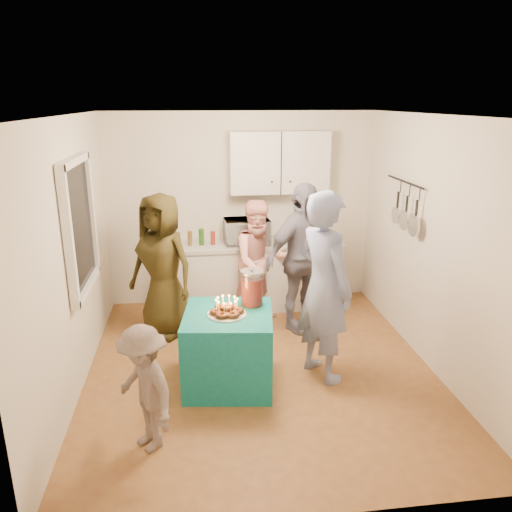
{
  "coord_description": "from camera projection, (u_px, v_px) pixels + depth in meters",
  "views": [
    {
      "loc": [
        -0.64,
        -4.65,
        2.74
      ],
      "look_at": [
        0.0,
        0.35,
        1.15
      ],
      "focal_mm": 35.0,
      "sensor_mm": 36.0,
      "label": 1
    }
  ],
  "objects": [
    {
      "name": "right_wall",
      "position": [
        433.0,
        246.0,
        5.13
      ],
      "size": [
        4.0,
        4.0,
        0.0
      ],
      "primitive_type": "plane",
      "color": "silver",
      "rests_on": "floor"
    },
    {
      "name": "party_table",
      "position": [
        229.0,
        349.0,
        4.94
      ],
      "size": [
        0.95,
        0.95,
        0.76
      ],
      "primitive_type": "cube",
      "rotation": [
        0.0,
        0.0,
        -0.13
      ],
      "color": "#117272",
      "rests_on": "floor"
    },
    {
      "name": "countertop",
      "position": [
        258.0,
        244.0,
        6.67
      ],
      "size": [
        2.24,
        0.62,
        0.05
      ],
      "primitive_type": "cube",
      "color": "beige",
      "rests_on": "counter"
    },
    {
      "name": "left_wall",
      "position": [
        71.0,
        259.0,
        4.69
      ],
      "size": [
        4.0,
        4.0,
        0.0
      ],
      "primitive_type": "plane",
      "color": "silver",
      "rests_on": "floor"
    },
    {
      "name": "man_birthday",
      "position": [
        324.0,
        287.0,
        4.92
      ],
      "size": [
        0.73,
        0.84,
        1.94
      ],
      "primitive_type": "imported",
      "rotation": [
        0.0,
        0.0,
        2.02
      ],
      "color": "#8794C5",
      "rests_on": "floor"
    },
    {
      "name": "window_night",
      "position": [
        79.0,
        226.0,
        4.91
      ],
      "size": [
        0.04,
        1.0,
        1.2
      ],
      "primitive_type": "cube",
      "color": "black",
      "rests_on": "left_wall"
    },
    {
      "name": "woman_back_right",
      "position": [
        301.0,
        258.0,
        6.0
      ],
      "size": [
        1.15,
        0.94,
        1.83
      ],
      "primitive_type": "imported",
      "rotation": [
        0.0,
        0.0,
        0.55
      ],
      "color": "black",
      "rests_on": "floor"
    },
    {
      "name": "child_near_left",
      "position": [
        144.0,
        389.0,
        3.96
      ],
      "size": [
        0.73,
        0.8,
        1.08
      ],
      "primitive_type": "imported",
      "rotation": [
        0.0,
        0.0,
        -0.97
      ],
      "color": "#62534E",
      "rests_on": "floor"
    },
    {
      "name": "microwave",
      "position": [
        247.0,
        231.0,
        6.6
      ],
      "size": [
        0.61,
        0.43,
        0.32
      ],
      "primitive_type": "imported",
      "rotation": [
        0.0,
        0.0,
        0.06
      ],
      "color": "white",
      "rests_on": "countertop"
    },
    {
      "name": "counter",
      "position": [
        258.0,
        276.0,
        6.81
      ],
      "size": [
        2.2,
        0.58,
        0.86
      ],
      "primitive_type": "cube",
      "color": "white",
      "rests_on": "floor"
    },
    {
      "name": "punch_jar",
      "position": [
        252.0,
        289.0,
        4.98
      ],
      "size": [
        0.22,
        0.22,
        0.34
      ],
      "primitive_type": "cylinder",
      "color": "red",
      "rests_on": "party_table"
    },
    {
      "name": "back_wall",
      "position": [
        241.0,
        210.0,
        6.81
      ],
      "size": [
        3.6,
        3.6,
        0.0
      ],
      "primitive_type": "plane",
      "color": "silver",
      "rests_on": "floor"
    },
    {
      "name": "woman_back_left",
      "position": [
        162.0,
        266.0,
        5.88
      ],
      "size": [
        1.01,
        0.93,
        1.73
      ],
      "primitive_type": "imported",
      "rotation": [
        0.0,
        0.0,
        -0.6
      ],
      "color": "#544718",
      "rests_on": "floor"
    },
    {
      "name": "pot_rack",
      "position": [
        401.0,
        204.0,
        5.69
      ],
      "size": [
        0.12,
        1.0,
        0.6
      ],
      "primitive_type": "cube",
      "color": "black",
      "rests_on": "right_wall"
    },
    {
      "name": "floor",
      "position": [
        260.0,
        369.0,
        5.3
      ],
      "size": [
        4.0,
        4.0,
        0.0
      ],
      "primitive_type": "plane",
      "color": "brown",
      "rests_on": "ground"
    },
    {
      "name": "upper_cabinet",
      "position": [
        279.0,
        162.0,
        6.53
      ],
      "size": [
        1.3,
        0.3,
        0.8
      ],
      "primitive_type": "cube",
      "color": "white",
      "rests_on": "back_wall"
    },
    {
      "name": "woman_back_center",
      "position": [
        260.0,
        262.0,
        6.28
      ],
      "size": [
        0.91,
        0.8,
        1.57
      ],
      "primitive_type": "imported",
      "rotation": [
        0.0,
        0.0,
        0.32
      ],
      "color": "#FF8885",
      "rests_on": "floor"
    },
    {
      "name": "donut_cake",
      "position": [
        227.0,
        306.0,
        4.77
      ],
      "size": [
        0.38,
        0.38,
        0.18
      ],
      "primitive_type": null,
      "color": "#381C0C",
      "rests_on": "party_table"
    },
    {
      "name": "ceiling",
      "position": [
        261.0,
        115.0,
        4.52
      ],
      "size": [
        4.0,
        4.0,
        0.0
      ],
      "primitive_type": "plane",
      "color": "white",
      "rests_on": "floor"
    }
  ]
}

